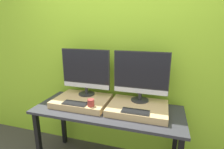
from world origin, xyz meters
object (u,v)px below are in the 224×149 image
(mug, at_px, (91,103))
(monitor_left, at_px, (86,71))
(keyboard_left, at_px, (75,103))
(monitor_right, at_px, (141,75))
(keyboard_right, at_px, (135,111))

(mug, bearing_deg, monitor_left, 122.45)
(monitor_left, distance_m, keyboard_left, 0.42)
(monitor_left, bearing_deg, monitor_right, 0.00)
(mug, bearing_deg, keyboard_left, 180.00)
(keyboard_left, xyz_separation_m, monitor_right, (0.67, 0.30, 0.30))
(monitor_left, relative_size, mug, 8.00)
(monitor_left, bearing_deg, keyboard_left, -90.00)
(monitor_left, distance_m, mug, 0.44)
(monitor_left, distance_m, keyboard_right, 0.79)
(mug, xyz_separation_m, keyboard_right, (0.48, 0.00, -0.03))
(monitor_left, xyz_separation_m, mug, (0.19, -0.30, -0.27))
(keyboard_left, relative_size, monitor_right, 0.46)
(monitor_left, height_order, monitor_right, same)
(monitor_left, distance_m, monitor_right, 0.67)
(keyboard_left, bearing_deg, monitor_right, 24.06)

